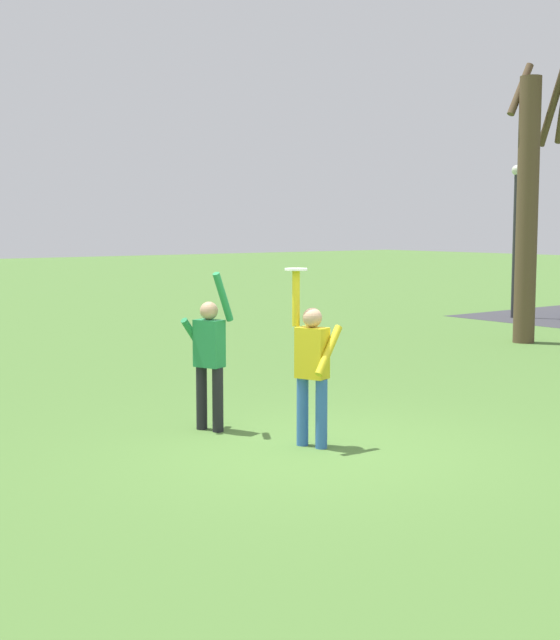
{
  "coord_description": "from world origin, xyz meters",
  "views": [
    {
      "loc": [
        7.84,
        -6.54,
        2.61
      ],
      "look_at": [
        -0.82,
        0.13,
        1.44
      ],
      "focal_mm": 50.02,
      "sensor_mm": 36.0,
      "label": 1
    }
  ],
  "objects_px": {
    "person_catcher": "(312,365)",
    "bare_tree_tall": "(530,198)",
    "person_defender": "(209,354)",
    "frisbee_disc": "(296,269)",
    "lamppost_by_lot": "(515,226)"
  },
  "relations": [
    {
      "from": "person_catcher",
      "to": "bare_tree_tall",
      "type": "distance_m",
      "value": 10.91
    },
    {
      "from": "person_defender",
      "to": "bare_tree_tall",
      "type": "distance_m",
      "value": 10.89
    },
    {
      "from": "person_defender",
      "to": "bare_tree_tall",
      "type": "xyz_separation_m",
      "value": [
        -2.87,
        10.27,
        2.21
      ]
    },
    {
      "from": "person_catcher",
      "to": "person_defender",
      "type": "xyz_separation_m",
      "value": [
        -1.44,
        -0.49,
        -0.0
      ]
    },
    {
      "from": "person_defender",
      "to": "frisbee_disc",
      "type": "height_order",
      "value": "frisbee_disc"
    },
    {
      "from": "bare_tree_tall",
      "to": "frisbee_disc",
      "type": "bearing_deg",
      "value": -67.41
    },
    {
      "from": "frisbee_disc",
      "to": "bare_tree_tall",
      "type": "bearing_deg",
      "value": 112.59
    },
    {
      "from": "frisbee_disc",
      "to": "lamppost_by_lot",
      "type": "bearing_deg",
      "value": 118.69
    },
    {
      "from": "person_catcher",
      "to": "frisbee_disc",
      "type": "relative_size",
      "value": 7.76
    },
    {
      "from": "bare_tree_tall",
      "to": "person_defender",
      "type": "bearing_deg",
      "value": -74.39
    },
    {
      "from": "lamppost_by_lot",
      "to": "person_catcher",
      "type": "bearing_deg",
      "value": -60.52
    },
    {
      "from": "person_catcher",
      "to": "person_defender",
      "type": "distance_m",
      "value": 1.52
    },
    {
      "from": "person_catcher",
      "to": "person_defender",
      "type": "height_order",
      "value": "person_catcher"
    },
    {
      "from": "frisbee_disc",
      "to": "bare_tree_tall",
      "type": "relative_size",
      "value": 0.04
    },
    {
      "from": "person_defender",
      "to": "lamppost_by_lot",
      "type": "xyz_separation_m",
      "value": [
        -6.41,
        14.38,
        1.6
      ]
    }
  ]
}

